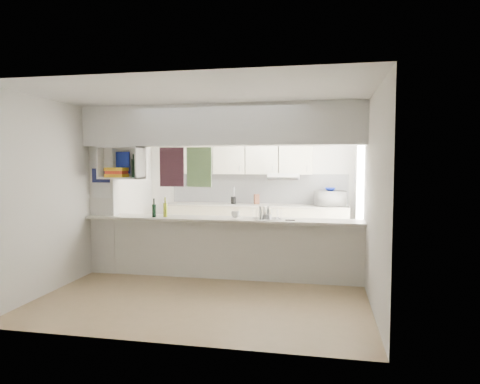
% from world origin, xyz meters
% --- Properties ---
extents(floor, '(4.80, 4.80, 0.00)m').
position_xyz_m(floor, '(0.00, 0.00, 0.00)').
color(floor, tan).
rests_on(floor, ground).
extents(ceiling, '(4.80, 4.80, 0.00)m').
position_xyz_m(ceiling, '(0.00, 0.00, 2.60)').
color(ceiling, white).
rests_on(ceiling, wall_back).
extents(wall_back, '(4.20, 0.00, 4.20)m').
position_xyz_m(wall_back, '(0.00, 2.40, 1.30)').
color(wall_back, silver).
rests_on(wall_back, floor).
extents(wall_left, '(0.00, 4.80, 4.80)m').
position_xyz_m(wall_left, '(-2.10, 0.00, 1.30)').
color(wall_left, silver).
rests_on(wall_left, floor).
extents(wall_right, '(0.00, 4.80, 4.80)m').
position_xyz_m(wall_right, '(2.10, 0.00, 1.30)').
color(wall_right, silver).
rests_on(wall_right, floor).
extents(servery_partition, '(4.20, 0.50, 2.60)m').
position_xyz_m(servery_partition, '(-0.17, 0.00, 1.66)').
color(servery_partition, silver).
rests_on(servery_partition, floor).
extents(cubby_shelf, '(0.65, 0.35, 0.50)m').
position_xyz_m(cubby_shelf, '(-1.57, -0.06, 1.71)').
color(cubby_shelf, white).
rests_on(cubby_shelf, bulkhead).
extents(kitchen_run, '(3.60, 0.63, 2.24)m').
position_xyz_m(kitchen_run, '(0.16, 2.14, 0.83)').
color(kitchen_run, '#EDE8C9').
rests_on(kitchen_run, floor).
extents(microwave, '(0.61, 0.49, 0.29)m').
position_xyz_m(microwave, '(1.64, 2.11, 1.07)').
color(microwave, white).
rests_on(microwave, bench_top).
extents(bowl, '(0.22, 0.22, 0.05)m').
position_xyz_m(bowl, '(1.64, 2.14, 1.24)').
color(bowl, '#0D1E93').
rests_on(bowl, microwave).
extents(dish_rack, '(0.46, 0.39, 0.21)m').
position_xyz_m(dish_rack, '(0.70, -0.03, 1.00)').
color(dish_rack, silver).
rests_on(dish_rack, breakfast_bar).
extents(cup, '(0.13, 0.13, 0.10)m').
position_xyz_m(cup, '(0.23, -0.04, 0.98)').
color(cup, white).
rests_on(cup, dish_rack).
extents(wine_bottles, '(0.21, 0.14, 0.30)m').
position_xyz_m(wine_bottles, '(-0.94, -0.08, 1.03)').
color(wine_bottles, black).
rests_on(wine_bottles, breakfast_bar).
extents(plastic_tubs, '(0.49, 0.17, 0.07)m').
position_xyz_m(plastic_tubs, '(0.73, -0.03, 0.95)').
color(plastic_tubs, silver).
rests_on(plastic_tubs, breakfast_bar).
extents(utensil_jar, '(0.11, 0.11, 0.15)m').
position_xyz_m(utensil_jar, '(-0.26, 2.15, 0.99)').
color(utensil_jar, black).
rests_on(utensil_jar, bench_top).
extents(knife_block, '(0.12, 0.11, 0.20)m').
position_xyz_m(knife_block, '(0.21, 2.18, 1.02)').
color(knife_block, '#562F1D').
rests_on(knife_block, bench_top).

